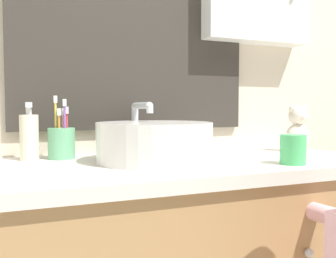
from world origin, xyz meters
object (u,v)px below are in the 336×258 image
(toothbrush_holder, at_px, (62,142))
(drinking_cup, at_px, (293,149))
(sink_basin, at_px, (154,141))
(teddy_bear, at_px, (298,129))
(soap_dispenser, at_px, (29,136))

(toothbrush_holder, bearing_deg, drinking_cup, -31.34)
(sink_basin, bearing_deg, teddy_bear, 4.11)
(sink_basin, distance_m, toothbrush_holder, 0.30)
(toothbrush_holder, height_order, drinking_cup, toothbrush_holder)
(soap_dispenser, relative_size, drinking_cup, 2.09)
(sink_basin, bearing_deg, soap_dispenser, 154.68)
(drinking_cup, bearing_deg, soap_dispenser, 151.99)
(sink_basin, distance_m, soap_dispenser, 0.38)
(toothbrush_holder, bearing_deg, sink_basin, -32.34)
(sink_basin, height_order, soap_dispenser, sink_basin)
(soap_dispenser, bearing_deg, sink_basin, -25.32)
(toothbrush_holder, relative_size, teddy_bear, 1.16)
(toothbrush_holder, relative_size, soap_dispenser, 1.12)
(soap_dispenser, xyz_separation_m, teddy_bear, (0.92, -0.12, 0.01))
(soap_dispenser, height_order, teddy_bear, soap_dispenser)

